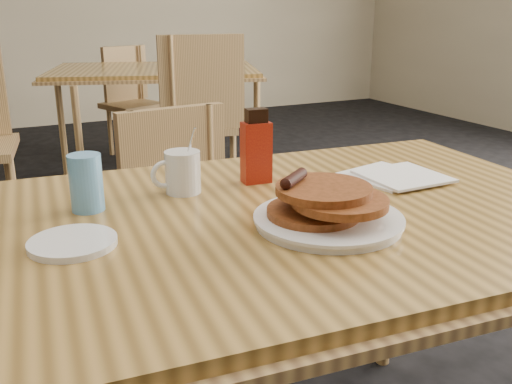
% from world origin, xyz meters
% --- Properties ---
extents(main_table, '(1.40, 1.00, 0.75)m').
position_xyz_m(main_table, '(0.05, 0.02, 0.71)').
color(main_table, '#B0833E').
rests_on(main_table, floor).
extents(neighbor_table, '(1.56, 1.28, 0.75)m').
position_xyz_m(neighbor_table, '(0.57, 2.78, 0.71)').
color(neighbor_table, '#B0833E').
rests_on(neighbor_table, floor).
extents(chair_main_far, '(0.41, 0.41, 0.83)m').
position_xyz_m(chair_main_far, '(0.06, 0.76, 0.49)').
color(chair_main_far, tan).
rests_on(chair_main_far, floor).
extents(chair_neighbor_far, '(0.49, 0.50, 0.84)m').
position_xyz_m(chair_neighbor_far, '(0.56, 3.49, 0.50)').
color(chair_neighbor_far, tan).
rests_on(chair_neighbor_far, floor).
extents(chair_neighbor_near, '(0.52, 0.52, 1.00)m').
position_xyz_m(chair_neighbor_near, '(0.57, 2.02, 0.60)').
color(chair_neighbor_near, tan).
rests_on(chair_neighbor_near, floor).
extents(pancake_plate, '(0.28, 0.28, 0.10)m').
position_xyz_m(pancake_plate, '(0.07, -0.08, 0.78)').
color(pancake_plate, white).
rests_on(pancake_plate, main_table).
extents(coffee_mug, '(0.11, 0.08, 0.15)m').
position_xyz_m(coffee_mug, '(-0.11, 0.22, 0.80)').
color(coffee_mug, white).
rests_on(coffee_mug, main_table).
extents(syrup_bottle, '(0.07, 0.05, 0.17)m').
position_xyz_m(syrup_bottle, '(0.07, 0.22, 0.83)').
color(syrup_bottle, maroon).
rests_on(syrup_bottle, main_table).
extents(napkin_stack, '(0.22, 0.23, 0.01)m').
position_xyz_m(napkin_stack, '(0.38, 0.10, 0.76)').
color(napkin_stack, white).
rests_on(napkin_stack, main_table).
extents(blue_tumbler, '(0.08, 0.08, 0.12)m').
position_xyz_m(blue_tumbler, '(-0.32, 0.20, 0.81)').
color(blue_tumbler, '#5FA4DF').
rests_on(blue_tumbler, main_table).
extents(side_saucer, '(0.17, 0.17, 0.01)m').
position_xyz_m(side_saucer, '(-0.38, 0.03, 0.76)').
color(side_saucer, white).
rests_on(side_saucer, main_table).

